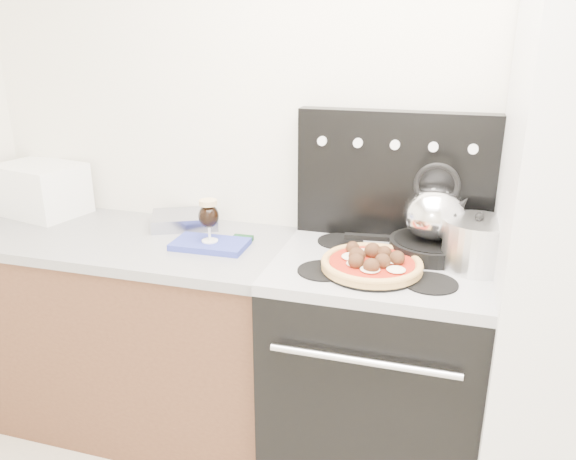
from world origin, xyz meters
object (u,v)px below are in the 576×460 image
at_px(beer_glass, 209,221).
at_px(tea_kettle, 435,209).
at_px(oven_mitt, 210,244).
at_px(base_cabinet, 128,333).
at_px(pizza, 372,262).
at_px(stock_pot, 476,245).
at_px(skillet, 431,247).
at_px(toaster_oven, 41,189).
at_px(stove_body, 374,375).
at_px(pizza_pan, 371,270).

height_order(beer_glass, tea_kettle, tea_kettle).
relative_size(oven_mitt, beer_glass, 1.68).
xyz_separation_m(base_cabinet, tea_kettle, (1.27, 0.09, 0.67)).
bearing_deg(pizza, tea_kettle, 49.69).
distance_m(pizza, stock_pot, 0.37).
xyz_separation_m(beer_glass, skillet, (0.84, 0.12, -0.06)).
height_order(base_cabinet, tea_kettle, tea_kettle).
bearing_deg(skillet, toaster_oven, 177.81).
height_order(stove_body, pizza, pizza).
bearing_deg(oven_mitt, beer_glass, 0.00).
height_order(stove_body, toaster_oven, toaster_oven).
distance_m(beer_glass, pizza_pan, 0.66).
xyz_separation_m(pizza, tea_kettle, (0.19, 0.22, 0.14)).
bearing_deg(pizza_pan, beer_glass, 171.18).
height_order(pizza, skillet, pizza).
bearing_deg(base_cabinet, stove_body, -1.30).
distance_m(base_cabinet, toaster_oven, 0.78).
relative_size(beer_glass, stock_pot, 0.76).
distance_m(base_cabinet, skillet, 1.38).
bearing_deg(tea_kettle, toaster_oven, 162.11).
bearing_deg(base_cabinet, beer_glass, -3.46).
xyz_separation_m(oven_mitt, pizza, (0.65, -0.10, 0.04)).
bearing_deg(pizza, beer_glass, 171.18).
relative_size(pizza, tea_kettle, 1.43).
height_order(pizza_pan, stock_pot, stock_pot).
height_order(pizza_pan, tea_kettle, tea_kettle).
bearing_deg(stock_pot, pizza_pan, -158.30).
bearing_deg(stock_pot, oven_mitt, -178.03).
distance_m(stove_body, beer_glass, 0.88).
relative_size(base_cabinet, beer_glass, 8.39).
relative_size(beer_glass, skillet, 0.56).
xyz_separation_m(base_cabinet, beer_glass, (0.44, -0.03, 0.58)).
bearing_deg(skillet, tea_kettle, 0.00).
distance_m(pizza, skillet, 0.29).
relative_size(oven_mitt, pizza, 0.84).
relative_size(stove_body, pizza_pan, 2.59).
distance_m(base_cabinet, stock_pot, 1.53).
height_order(tea_kettle, stock_pot, tea_kettle).
bearing_deg(oven_mitt, pizza_pan, -8.82).
relative_size(toaster_oven, skillet, 1.20).
height_order(skillet, stock_pot, stock_pot).
distance_m(oven_mitt, stock_pot, 0.99).
distance_m(toaster_oven, oven_mitt, 0.95).
relative_size(beer_glass, tea_kettle, 0.71).
relative_size(stove_body, oven_mitt, 3.04).
height_order(beer_glass, pizza, beer_glass).
bearing_deg(toaster_oven, skillet, 10.15).
bearing_deg(beer_glass, skillet, 8.18).
height_order(stove_body, oven_mitt, oven_mitt).
bearing_deg(skillet, oven_mitt, -171.82).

